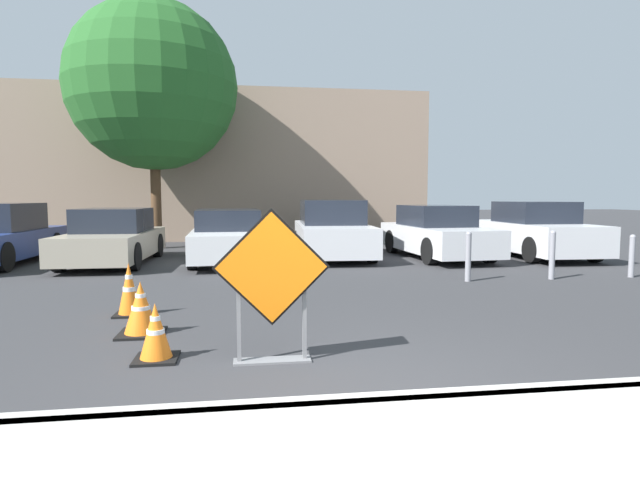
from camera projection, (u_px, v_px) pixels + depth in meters
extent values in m
plane|color=#333335|center=(283.00, 257.00, 13.64)|extent=(96.00, 96.00, 0.00)
cube|color=#ADAAA3|center=(371.00, 406.00, 3.78)|extent=(28.43, 0.20, 0.14)
cube|color=black|center=(272.00, 267.00, 4.88)|extent=(1.16, 0.02, 1.16)
cube|color=orange|center=(272.00, 267.00, 4.87)|extent=(1.09, 0.02, 1.09)
cube|color=slate|center=(272.00, 360.00, 5.01)|extent=(0.77, 0.20, 0.02)
cube|color=slate|center=(239.00, 316.00, 4.92)|extent=(0.04, 0.04, 0.96)
cube|color=slate|center=(304.00, 313.00, 5.02)|extent=(0.04, 0.04, 0.96)
cube|color=black|center=(156.00, 358.00, 5.06)|extent=(0.43, 0.43, 0.03)
cone|color=orange|center=(156.00, 330.00, 5.03)|extent=(0.32, 0.32, 0.55)
cylinder|color=white|center=(155.00, 318.00, 5.02)|extent=(0.10, 0.10, 0.05)
cylinder|color=white|center=(156.00, 331.00, 5.03)|extent=(0.18, 0.18, 0.05)
cube|color=black|center=(142.00, 333.00, 5.99)|extent=(0.53, 0.53, 0.03)
cone|color=orange|center=(141.00, 307.00, 5.96)|extent=(0.39, 0.39, 0.62)
cylinder|color=white|center=(140.00, 296.00, 5.95)|extent=(0.12, 0.12, 0.06)
cylinder|color=white|center=(141.00, 308.00, 5.97)|extent=(0.22, 0.22, 0.06)
cube|color=black|center=(130.00, 314.00, 6.97)|extent=(0.41, 0.41, 0.03)
cone|color=orange|center=(129.00, 288.00, 6.94)|extent=(0.30, 0.30, 0.71)
cylinder|color=white|center=(129.00, 277.00, 6.92)|extent=(0.10, 0.10, 0.06)
cylinder|color=white|center=(129.00, 289.00, 6.94)|extent=(0.17, 0.17, 0.06)
cylinder|color=black|center=(4.00, 257.00, 10.93)|extent=(0.20, 0.67, 0.67)
cylinder|color=black|center=(54.00, 245.00, 13.79)|extent=(0.20, 0.67, 0.67)
cube|color=#A39984|center=(114.00, 244.00, 12.36)|extent=(1.82, 4.28, 0.62)
cube|color=#1E232D|center=(114.00, 220.00, 12.41)|extent=(1.57, 1.98, 0.57)
cylinder|color=black|center=(134.00, 256.00, 11.16)|extent=(0.21, 0.65, 0.64)
cylinder|color=black|center=(59.00, 258.00, 10.97)|extent=(0.21, 0.65, 0.64)
cylinder|color=black|center=(158.00, 245.00, 13.77)|extent=(0.21, 0.65, 0.64)
cylinder|color=black|center=(97.00, 246.00, 13.57)|extent=(0.21, 0.65, 0.64)
cube|color=white|center=(228.00, 242.00, 12.85)|extent=(2.00, 4.65, 0.62)
cube|color=#1E232D|center=(228.00, 219.00, 12.91)|extent=(1.67, 2.17, 0.51)
cylinder|color=black|center=(265.00, 253.00, 11.63)|extent=(0.23, 0.71, 0.70)
cylinder|color=black|center=(192.00, 254.00, 11.32)|extent=(0.23, 0.71, 0.70)
cylinder|color=black|center=(257.00, 242.00, 14.40)|extent=(0.23, 0.71, 0.70)
cylinder|color=black|center=(198.00, 243.00, 14.09)|extent=(0.23, 0.71, 0.70)
cube|color=silver|center=(332.00, 237.00, 13.73)|extent=(2.06, 4.57, 0.74)
cube|color=#1E232D|center=(332.00, 212.00, 13.78)|extent=(1.72, 2.14, 0.66)
cylinder|color=black|center=(372.00, 250.00, 12.44)|extent=(0.23, 0.65, 0.64)
cylinder|color=black|center=(305.00, 251.00, 12.28)|extent=(0.23, 0.65, 0.64)
cylinder|color=black|center=(354.00, 241.00, 15.21)|extent=(0.23, 0.65, 0.64)
cylinder|color=black|center=(299.00, 241.00, 15.05)|extent=(0.23, 0.65, 0.64)
cube|color=silver|center=(436.00, 238.00, 13.59)|extent=(1.98, 4.47, 0.68)
cube|color=#1E232D|center=(435.00, 216.00, 13.65)|extent=(1.63, 2.10, 0.56)
cylinder|color=black|center=(489.00, 250.00, 12.44)|extent=(0.24, 0.68, 0.67)
cylinder|color=black|center=(430.00, 251.00, 12.13)|extent=(0.24, 0.68, 0.67)
cylinder|color=black|center=(442.00, 240.00, 15.09)|extent=(0.24, 0.68, 0.67)
cylinder|color=black|center=(392.00, 241.00, 14.78)|extent=(0.24, 0.68, 0.67)
cube|color=silver|center=(536.00, 236.00, 13.80)|extent=(1.92, 4.25, 0.76)
cube|color=#1E232D|center=(534.00, 212.00, 13.85)|extent=(1.65, 1.97, 0.58)
cylinder|color=black|center=(595.00, 249.00, 12.63)|extent=(0.22, 0.67, 0.67)
cylinder|color=black|center=(532.00, 250.00, 12.43)|extent=(0.22, 0.67, 0.67)
cylinder|color=black|center=(538.00, 240.00, 15.21)|extent=(0.22, 0.67, 0.67)
cylinder|color=black|center=(485.00, 241.00, 15.01)|extent=(0.22, 0.67, 0.67)
cylinder|color=gray|center=(468.00, 258.00, 9.74)|extent=(0.11, 0.11, 0.93)
sphere|color=gray|center=(469.00, 234.00, 9.70)|extent=(0.12, 0.12, 0.12)
cylinder|color=gray|center=(552.00, 256.00, 9.99)|extent=(0.11, 0.11, 0.93)
sphere|color=gray|center=(553.00, 233.00, 9.95)|extent=(0.12, 0.12, 0.12)
cylinder|color=gray|center=(632.00, 257.00, 10.24)|extent=(0.11, 0.11, 0.83)
sphere|color=gray|center=(633.00, 237.00, 10.21)|extent=(0.12, 0.12, 0.12)
cube|color=gray|center=(180.00, 168.00, 20.52)|extent=(19.45, 5.00, 5.71)
cylinder|color=#513823|center=(156.00, 199.00, 15.93)|extent=(0.32, 0.32, 3.15)
sphere|color=#235B23|center=(153.00, 86.00, 15.63)|extent=(5.26, 5.26, 5.26)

